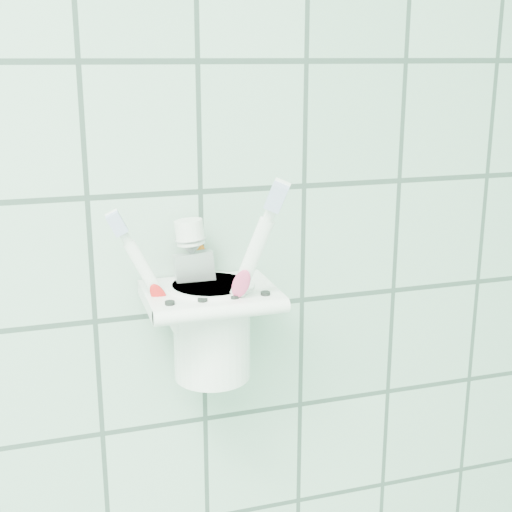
{
  "coord_description": "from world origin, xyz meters",
  "views": [
    {
      "loc": [
        0.5,
        0.53,
        1.5
      ],
      "look_at": [
        0.68,
        1.1,
        1.33
      ],
      "focal_mm": 50.0,
      "sensor_mm": 36.0,
      "label": 1
    }
  ],
  "objects_px": {
    "toothbrush_pink": "(201,282)",
    "toothbrush_orange": "(205,265)",
    "holder_bracket": "(210,297)",
    "toothbrush_blue": "(201,263)",
    "cup": "(212,327)",
    "toothpaste_tube": "(204,282)"
  },
  "relations": [
    {
      "from": "holder_bracket",
      "to": "toothbrush_blue",
      "type": "bearing_deg",
      "value": 107.43
    },
    {
      "from": "holder_bracket",
      "to": "cup",
      "type": "xyz_separation_m",
      "value": [
        0.0,
        0.0,
        -0.03
      ]
    },
    {
      "from": "toothbrush_blue",
      "to": "toothpaste_tube",
      "type": "distance_m",
      "value": 0.02
    },
    {
      "from": "toothpaste_tube",
      "to": "cup",
      "type": "bearing_deg",
      "value": -74.1
    },
    {
      "from": "holder_bracket",
      "to": "toothpaste_tube",
      "type": "relative_size",
      "value": 0.82
    },
    {
      "from": "toothbrush_orange",
      "to": "cup",
      "type": "bearing_deg",
      "value": 55.6
    },
    {
      "from": "toothbrush_blue",
      "to": "toothpaste_tube",
      "type": "xyz_separation_m",
      "value": [
        0.0,
        0.0,
        -0.02
      ]
    },
    {
      "from": "toothbrush_pink",
      "to": "toothpaste_tube",
      "type": "xyz_separation_m",
      "value": [
        0.01,
        0.02,
        -0.01
      ]
    },
    {
      "from": "toothbrush_pink",
      "to": "toothpaste_tube",
      "type": "bearing_deg",
      "value": 75.9
    },
    {
      "from": "toothbrush_pink",
      "to": "toothbrush_orange",
      "type": "xyz_separation_m",
      "value": [
        0.0,
        0.0,
        0.02
      ]
    },
    {
      "from": "holder_bracket",
      "to": "toothbrush_blue",
      "type": "height_order",
      "value": "toothbrush_blue"
    },
    {
      "from": "holder_bracket",
      "to": "toothbrush_orange",
      "type": "height_order",
      "value": "toothbrush_orange"
    },
    {
      "from": "holder_bracket",
      "to": "toothbrush_pink",
      "type": "distance_m",
      "value": 0.02
    },
    {
      "from": "cup",
      "to": "toothbrush_orange",
      "type": "xyz_separation_m",
      "value": [
        -0.01,
        -0.0,
        0.06
      ]
    },
    {
      "from": "cup",
      "to": "toothbrush_blue",
      "type": "height_order",
      "value": "toothbrush_blue"
    },
    {
      "from": "cup",
      "to": "toothpaste_tube",
      "type": "distance_m",
      "value": 0.04
    },
    {
      "from": "toothbrush_blue",
      "to": "toothbrush_pink",
      "type": "bearing_deg",
      "value": -105.8
    },
    {
      "from": "holder_bracket",
      "to": "toothbrush_blue",
      "type": "distance_m",
      "value": 0.03
    },
    {
      "from": "cup",
      "to": "toothbrush_orange",
      "type": "bearing_deg",
      "value": -149.81
    },
    {
      "from": "holder_bracket",
      "to": "cup",
      "type": "distance_m",
      "value": 0.03
    },
    {
      "from": "toothbrush_orange",
      "to": "toothpaste_tube",
      "type": "distance_m",
      "value": 0.03
    },
    {
      "from": "toothbrush_pink",
      "to": "toothpaste_tube",
      "type": "height_order",
      "value": "toothbrush_pink"
    }
  ]
}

